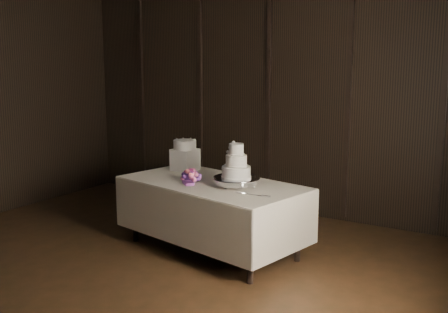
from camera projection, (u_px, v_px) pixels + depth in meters
room at (69, 128)px, 4.10m from camera, size 6.08×7.08×3.08m
display_table at (212, 213)px, 5.60m from camera, size 2.16×1.41×0.76m
cake_stand at (236, 182)px, 5.35m from camera, size 0.63×0.63×0.09m
wedding_cake at (233, 164)px, 5.32m from camera, size 0.34×0.29×0.35m
bouquet at (191, 176)px, 5.55m from camera, size 0.44×0.45×0.17m
box_pedestal at (185, 160)px, 6.14m from camera, size 0.27×0.27×0.25m
small_cake at (185, 145)px, 6.11m from camera, size 0.29×0.29×0.11m
cake_knife at (249, 194)px, 5.00m from camera, size 0.37×0.03×0.01m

